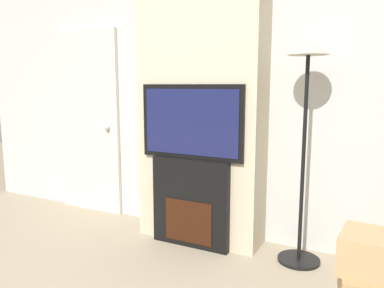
# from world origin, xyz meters

# --- Properties ---
(wall_back) EXTENTS (6.00, 0.06, 2.70)m
(wall_back) POSITION_xyz_m (0.00, 2.03, 1.35)
(wall_back) COLOR silver
(wall_back) RESTS_ON ground_plane
(chimney_breast) EXTENTS (1.13, 0.36, 2.70)m
(chimney_breast) POSITION_xyz_m (0.00, 1.82, 1.35)
(chimney_breast) COLOR beige
(chimney_breast) RESTS_ON ground_plane
(fireplace) EXTENTS (0.72, 0.15, 0.78)m
(fireplace) POSITION_xyz_m (0.00, 1.63, 0.39)
(fireplace) COLOR black
(fireplace) RESTS_ON ground_plane
(television) EXTENTS (0.94, 0.07, 0.63)m
(television) POSITION_xyz_m (0.00, 1.63, 1.10)
(television) COLOR black
(television) RESTS_ON fireplace
(floor_lamp) EXTENTS (0.33, 0.33, 1.73)m
(floor_lamp) POSITION_xyz_m (0.91, 1.74, 1.24)
(floor_lamp) COLOR black
(floor_lamp) RESTS_ON ground_plane
(entry_door) EXTENTS (0.81, 0.09, 1.99)m
(entry_door) POSITION_xyz_m (-1.46, 1.97, 0.99)
(entry_door) COLOR silver
(entry_door) RESTS_ON ground_plane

